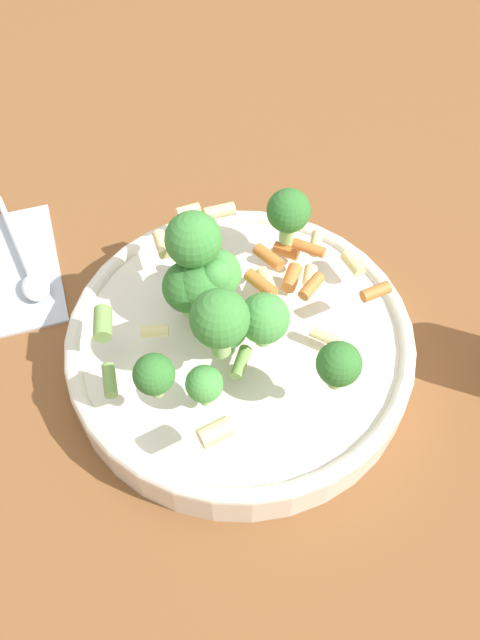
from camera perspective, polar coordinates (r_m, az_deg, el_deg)
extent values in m
plane|color=brown|center=(0.56, 0.00, -3.49)|extent=(3.00, 3.00, 0.00)
cylinder|color=silver|center=(0.55, 0.00, -2.47)|extent=(0.30, 0.30, 0.04)
torus|color=silver|center=(0.53, 0.00, -1.38)|extent=(0.30, 0.30, 0.01)
cylinder|color=#8CB766|center=(0.54, -2.09, 2.58)|extent=(0.01, 0.01, 0.01)
sphere|color=#479342|center=(0.52, -2.17, 4.28)|extent=(0.04, 0.04, 0.04)
cylinder|color=#8CB766|center=(0.57, 4.30, 8.02)|extent=(0.01, 0.01, 0.02)
sphere|color=#33722D|center=(0.55, 4.47, 9.94)|extent=(0.04, 0.04, 0.04)
cylinder|color=#8CB766|center=(0.46, -7.62, -6.18)|extent=(0.01, 0.01, 0.01)
sphere|color=#33722D|center=(0.44, -7.88, -4.94)|extent=(0.03, 0.03, 0.03)
cylinder|color=#8CB766|center=(0.49, 2.13, -1.43)|extent=(0.01, 0.01, 0.01)
sphere|color=#479342|center=(0.47, 2.22, 0.15)|extent=(0.04, 0.04, 0.04)
cylinder|color=#8CB766|center=(0.53, -3.40, 1.45)|extent=(0.02, 0.02, 0.02)
sphere|color=#3D8438|center=(0.51, -3.54, 3.30)|extent=(0.04, 0.04, 0.04)
cylinder|color=#8CB766|center=(0.49, -2.15, -1.67)|extent=(0.01, 0.01, 0.02)
sphere|color=#479342|center=(0.46, -2.25, 0.27)|extent=(0.04, 0.04, 0.04)
cylinder|color=#8CB766|center=(0.50, -1.10, -2.30)|extent=(0.01, 0.01, 0.02)
sphere|color=#479342|center=(0.49, -1.14, -0.92)|extent=(0.03, 0.03, 0.03)
cylinder|color=#8CB766|center=(0.48, -3.19, -6.97)|extent=(0.01, 0.01, 0.01)
sphere|color=#479342|center=(0.47, -3.29, -5.85)|extent=(0.03, 0.03, 0.03)
cylinder|color=#8CB766|center=(0.53, -4.53, 1.27)|extent=(0.02, 0.02, 0.01)
sphere|color=#33722D|center=(0.51, -4.72, 3.04)|extent=(0.04, 0.04, 0.04)
cylinder|color=#8CB766|center=(0.46, 8.72, -5.32)|extent=(0.01, 0.01, 0.01)
sphere|color=#33722D|center=(0.45, 9.04, -3.98)|extent=(0.03, 0.03, 0.03)
cylinder|color=#8CB766|center=(0.51, -4.19, 4.89)|extent=(0.02, 0.02, 0.02)
sphere|color=#3D8438|center=(0.49, -4.41, 7.25)|extent=(0.05, 0.05, 0.05)
cylinder|color=#8CB766|center=(0.47, -1.78, -2.02)|extent=(0.02, 0.02, 0.02)
sphere|color=#3D8438|center=(0.44, -1.87, 0.16)|extent=(0.04, 0.04, 0.04)
cylinder|color=#8CB766|center=(0.51, -2.02, 3.02)|extent=(0.01, 0.01, 0.01)
sphere|color=#479342|center=(0.50, -2.08, 4.33)|extent=(0.03, 0.03, 0.03)
cylinder|color=orange|center=(0.51, 12.29, 2.54)|extent=(0.02, 0.03, 0.01)
cylinder|color=beige|center=(0.51, -7.81, -1.01)|extent=(0.02, 0.02, 0.01)
cylinder|color=beige|center=(0.52, 7.74, -1.51)|extent=(0.03, 0.02, 0.01)
cylinder|color=beige|center=(0.55, 6.40, 4.01)|extent=(0.02, 0.02, 0.01)
cylinder|color=orange|center=(0.58, 4.25, 6.33)|extent=(0.03, 0.02, 0.01)
cylinder|color=#729E4C|center=(0.49, -11.83, -5.43)|extent=(0.03, 0.02, 0.01)
cylinder|color=beige|center=(0.57, -1.87, 9.91)|extent=(0.02, 0.03, 0.01)
cylinder|color=beige|center=(0.55, -3.37, 5.79)|extent=(0.02, 0.02, 0.01)
cylinder|color=beige|center=(0.56, 6.95, 6.96)|extent=(0.02, 0.03, 0.01)
cylinder|color=beige|center=(0.53, 2.43, 3.44)|extent=(0.03, 0.02, 0.01)
cylinder|color=beige|center=(0.44, -2.30, -10.22)|extent=(0.02, 0.03, 0.01)
cylinder|color=orange|center=(0.55, 6.63, 6.36)|extent=(0.03, 0.02, 0.01)
cylinder|color=beige|center=(0.56, -7.15, 6.89)|extent=(0.03, 0.02, 0.01)
cylinder|color=orange|center=(0.52, 1.91, 3.35)|extent=(0.03, 0.01, 0.01)
cylinder|color=orange|center=(0.54, 2.63, 5.79)|extent=(0.03, 0.01, 0.01)
cylinder|color=orange|center=(0.51, 6.55, 3.08)|extent=(0.01, 0.03, 0.01)
cylinder|color=orange|center=(0.53, 4.74, 3.87)|extent=(0.02, 0.03, 0.01)
cylinder|color=beige|center=(0.49, -1.76, 1.54)|extent=(0.02, 0.01, 0.01)
cylinder|color=#729E4C|center=(0.50, 0.09, -3.90)|extent=(0.02, 0.03, 0.01)
cylinder|color=#729E4C|center=(0.50, -12.44, -0.28)|extent=(0.03, 0.03, 0.01)
cylinder|color=beige|center=(0.56, 10.30, 5.10)|extent=(0.03, 0.02, 0.01)
cylinder|color=beige|center=(0.57, -4.74, 9.92)|extent=(0.02, 0.02, 0.01)
cube|color=#B2BCC6|center=(0.67, -20.77, 4.32)|extent=(0.19, 0.17, 0.01)
cylinder|color=silver|center=(0.68, -19.99, 7.34)|extent=(0.12, 0.05, 0.01)
ellipsoid|color=silver|center=(0.63, -18.18, 2.86)|extent=(0.04, 0.04, 0.01)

